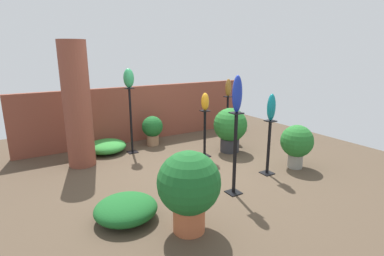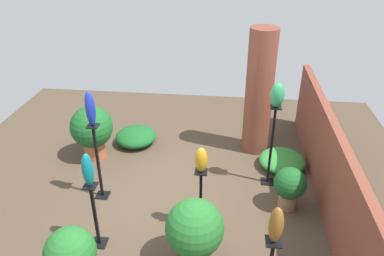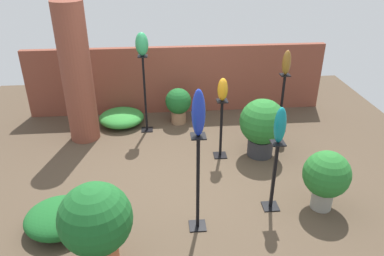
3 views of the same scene
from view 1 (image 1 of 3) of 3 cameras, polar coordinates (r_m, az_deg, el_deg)
name	(u,v)px [view 1 (image 1 of 3)]	position (r m, az deg, el deg)	size (l,w,h in m)	color
ground_plane	(193,170)	(5.42, 0.27, -7.96)	(8.00, 8.00, 0.00)	#4C3D2D
brick_wall_back	(143,113)	(7.18, -9.23, 2.83)	(5.60, 0.12, 1.28)	brown
brick_pillar	(77,105)	(5.73, -21.03, 4.08)	(0.48, 0.48, 2.26)	brown
pedestal_amber	(205,136)	(5.95, 2.43, -1.53)	(0.20, 0.20, 0.94)	black
pedestal_teal	(268,150)	(5.28, 14.35, -4.10)	(0.20, 0.20, 0.95)	black
pedestal_jade	(131,123)	(6.26, -11.53, 0.86)	(0.20, 0.20, 1.36)	black
pedestal_bronze	(227,119)	(7.26, 6.74, 1.63)	(0.20, 0.20, 1.03)	black
pedestal_cobalt	(235,157)	(4.42, 8.15, -5.57)	(0.20, 0.20, 1.23)	black
art_vase_amber	(205,102)	(5.80, 2.51, 5.03)	(0.15, 0.16, 0.34)	orange
art_vase_teal	(271,107)	(5.09, 14.87, 3.85)	(0.14, 0.14, 0.45)	#0F727A
art_vase_jade	(129,78)	(6.11, -11.97, 9.28)	(0.21, 0.20, 0.38)	#2D9356
art_vase_bronze	(228,88)	(7.13, 6.92, 7.65)	(0.14, 0.14, 0.41)	brown
art_vase_cobalt	(237,94)	(4.19, 8.60, 6.43)	(0.14, 0.14, 0.52)	#192D9E
potted_plant_mid_left	(230,127)	(6.27, 7.30, 0.17)	(0.70, 0.70, 0.93)	#2D2D33
potted_plant_back_center	(189,186)	(3.48, -0.59, -11.02)	(0.74, 0.74, 0.98)	#B25B38
potted_plant_near_pillar	(152,128)	(6.75, -7.54, -0.07)	(0.47, 0.47, 0.66)	#936B4C
potted_plant_walkway_edge	(297,143)	(5.69, 19.33, -2.66)	(0.58, 0.58, 0.79)	gray
foliage_bed_east	(126,209)	(3.98, -12.47, -14.81)	(0.79, 0.77, 0.29)	#195923
foliage_bed_west	(107,146)	(6.51, -15.96, -3.39)	(0.81, 0.79, 0.27)	#338C38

